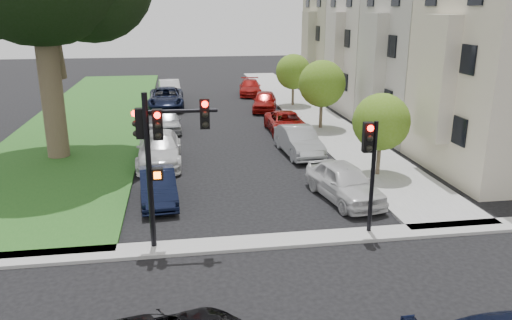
{
  "coord_description": "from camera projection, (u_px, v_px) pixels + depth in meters",
  "views": [
    {
      "loc": [
        -2.81,
        -12.82,
        7.5
      ],
      "look_at": [
        0.0,
        5.0,
        2.0
      ],
      "focal_mm": 35.0,
      "sensor_mm": 36.0,
      "label": 1
    }
  ],
  "objects": [
    {
      "name": "traffic_signal_main",
      "position": [
        161.0,
        143.0,
        15.3
      ],
      "size": [
        2.5,
        0.64,
        5.11
      ],
      "color": "black",
      "rests_on": "ground"
    },
    {
      "name": "ground",
      "position": [
        282.0,
        273.0,
        14.72
      ],
      "size": [
        140.0,
        140.0,
        0.0
      ],
      "primitive_type": "plane",
      "color": "black",
      "rests_on": "ground"
    },
    {
      "name": "small_tree_b",
      "position": [
        322.0,
        84.0,
        31.4
      ],
      "size": [
        2.95,
        2.95,
        4.43
      ],
      "color": "brown",
      "rests_on": "ground"
    },
    {
      "name": "grass_strip",
      "position": [
        92.0,
        116.0,
        36.04
      ],
      "size": [
        8.0,
        44.0,
        0.12
      ],
      "primitive_type": "cube",
      "color": "#22551C",
      "rests_on": "ground"
    },
    {
      "name": "car_parked_6",
      "position": [
        159.0,
        149.0,
        24.94
      ],
      "size": [
        2.15,
        5.28,
        1.53
      ],
      "primitive_type": "imported",
      "rotation": [
        0.0,
        0.0,
        -0.0
      ],
      "color": "silver",
      "rests_on": "ground"
    },
    {
      "name": "sidewalk_cross",
      "position": [
        270.0,
        242.0,
        16.59
      ],
      "size": [
        60.0,
        1.0,
        0.12
      ],
      "primitive_type": "cube",
      "color": "gray",
      "rests_on": "ground"
    },
    {
      "name": "car_parked_2",
      "position": [
        286.0,
        123.0,
        31.09
      ],
      "size": [
        2.21,
        4.74,
        1.31
      ],
      "primitive_type": "imported",
      "rotation": [
        0.0,
        0.0,
        -0.01
      ],
      "color": "maroon",
      "rests_on": "ground"
    },
    {
      "name": "car_parked_8",
      "position": [
        166.0,
        98.0,
        38.8
      ],
      "size": [
        2.68,
        5.79,
        1.61
      ],
      "primitive_type": "imported",
      "rotation": [
        0.0,
        0.0,
        0.0
      ],
      "color": "black",
      "rests_on": "ground"
    },
    {
      "name": "car_parked_4",
      "position": [
        250.0,
        87.0,
        44.83
      ],
      "size": [
        2.5,
        4.91,
        1.37
      ],
      "primitive_type": "imported",
      "rotation": [
        0.0,
        0.0,
        -0.13
      ],
      "color": "maroon",
      "rests_on": "ground"
    },
    {
      "name": "small_tree_a",
      "position": [
        381.0,
        122.0,
        22.48
      ],
      "size": [
        2.6,
        2.6,
        3.89
      ],
      "color": "brown",
      "rests_on": "ground"
    },
    {
      "name": "traffic_signal_secondary",
      "position": [
        370.0,
        157.0,
        16.49
      ],
      "size": [
        0.51,
        0.41,
        3.99
      ],
      "color": "black",
      "rests_on": "ground"
    },
    {
      "name": "car_parked_7",
      "position": [
        168.0,
        121.0,
        31.59
      ],
      "size": [
        1.77,
        4.0,
        1.34
      ],
      "primitive_type": "imported",
      "rotation": [
        0.0,
        0.0,
        0.05
      ],
      "color": "#999BA0",
      "rests_on": "ground"
    },
    {
      "name": "house_b",
      "position": [
        438.0,
        18.0,
        29.2
      ],
      "size": [
        7.7,
        7.55,
        15.97
      ],
      "color": "#BAB4A2",
      "rests_on": "ground"
    },
    {
      "name": "house_c",
      "position": [
        386.0,
        16.0,
        36.29
      ],
      "size": [
        7.7,
        7.55,
        15.97
      ],
      "color": "#B0A292",
      "rests_on": "ground"
    },
    {
      "name": "car_parked_3",
      "position": [
        265.0,
        101.0,
        37.9
      ],
      "size": [
        2.61,
        4.62,
        1.48
      ],
      "primitive_type": "imported",
      "rotation": [
        0.0,
        0.0,
        -0.21
      ],
      "color": "maroon",
      "rests_on": "ground"
    },
    {
      "name": "car_parked_9",
      "position": [
        170.0,
        89.0,
        43.07
      ],
      "size": [
        2.03,
        4.89,
        1.57
      ],
      "primitive_type": "imported",
      "rotation": [
        0.0,
        0.0,
        0.08
      ],
      "color": "silver",
      "rests_on": "ground"
    },
    {
      "name": "car_parked_0",
      "position": [
        344.0,
        182.0,
        20.19
      ],
      "size": [
        2.53,
        4.69,
        1.52
      ],
      "primitive_type": "imported",
      "rotation": [
        0.0,
        0.0,
        0.17
      ],
      "color": "silver",
      "rests_on": "ground"
    },
    {
      "name": "house_d",
      "position": [
        351.0,
        15.0,
        43.38
      ],
      "size": [
        7.7,
        7.55,
        15.97
      ],
      "color": "#AFACA4",
      "rests_on": "ground"
    },
    {
      "name": "car_parked_5",
      "position": [
        158.0,
        186.0,
        20.01
      ],
      "size": [
        1.68,
        4.05,
        1.3
      ],
      "primitive_type": "imported",
      "rotation": [
        0.0,
        0.0,
        0.08
      ],
      "color": "black",
      "rests_on": "ground"
    },
    {
      "name": "sidewalk_right",
      "position": [
        304.0,
        109.0,
        38.39
      ],
      "size": [
        3.5,
        44.0,
        0.12
      ],
      "primitive_type": "cube",
      "color": "gray",
      "rests_on": "ground"
    },
    {
      "name": "small_tree_c",
      "position": [
        293.0,
        72.0,
        38.99
      ],
      "size": [
        2.75,
        2.75,
        4.13
      ],
      "color": "brown",
      "rests_on": "ground"
    },
    {
      "name": "car_parked_1",
      "position": [
        299.0,
        141.0,
        26.46
      ],
      "size": [
        1.89,
        4.64,
        1.5
      ],
      "primitive_type": "imported",
      "rotation": [
        0.0,
        0.0,
        0.07
      ],
      "color": "#999BA0",
      "rests_on": "ground"
    }
  ]
}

